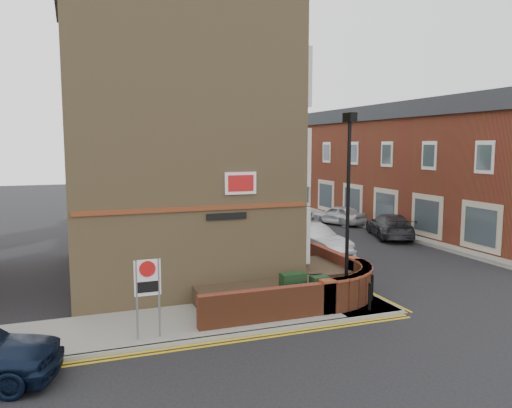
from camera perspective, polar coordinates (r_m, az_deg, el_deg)
The scene contains 27 objects.
ground at distance 15.55m, azimuth 7.28°, elevation -13.61°, with size 120.00×120.00×0.00m, color black.
pavement_corner at distance 15.71m, azimuth -7.09°, elevation -13.15°, with size 13.00×3.00×0.12m, color gray.
pavement_main at distance 30.68m, azimuth -3.27°, elevation -3.24°, with size 2.00×32.00×0.12m, color gray.
pavement_far at distance 33.04m, azimuth 16.94°, elevation -2.80°, with size 4.00×40.00×0.12m, color gray.
kerb_side at distance 14.35m, azimuth -5.67°, elevation -15.12°, with size 13.00×0.15×0.12m, color gray.
kerb_main_near at distance 30.98m, azimuth -1.50°, elevation -3.13°, with size 0.15×32.00×0.12m, color gray.
kerb_main_far at distance 31.88m, azimuth 14.06°, elevation -3.05°, with size 0.15×40.00×0.12m, color gray.
yellow_lines_side at distance 14.15m, azimuth -5.40°, elevation -15.69°, with size 13.00×0.28×0.01m, color gold.
yellow_lines_main at distance 31.07m, azimuth -1.06°, elevation -3.20°, with size 0.28×32.00×0.01m, color gold.
corner_building at distance 21.29m, azimuth -9.65°, elevation 8.91°, with size 8.95×10.40×13.60m.
garden_wall at distance 17.68m, azimuth 3.47°, elevation -11.02°, with size 6.80×6.00×1.20m, color brown, non-canonical shape.
lamppost at distance 16.54m, azimuth 10.45°, elevation -0.48°, with size 0.25×0.50×6.30m.
utility_cabinet_large at distance 16.30m, azimuth 4.23°, elevation -9.93°, with size 0.80×0.45×1.20m, color black.
utility_cabinet_small at distance 16.40m, azimuth 7.25°, elevation -10.05°, with size 0.55×0.40×1.10m, color black.
bollard_near at distance 16.66m, azimuth 12.87°, elevation -10.25°, with size 0.11×0.11×0.90m, color black.
bollard_far at distance 17.62m, azimuth 13.09°, elevation -9.31°, with size 0.11×0.11×0.90m, color black.
zone_sign at distance 14.03m, azimuth -12.28°, elevation -8.92°, with size 0.72×0.07×2.20m.
far_terrace at distance 36.73m, azimuth 15.25°, elevation 4.44°, with size 5.40×30.40×8.00m.
far_terrace_cream at distance 55.19m, azimuth 2.47°, elevation 5.40°, with size 5.40×12.40×8.00m.
tree_near at distance 28.35m, azimuth -2.17°, elevation 5.38°, with size 3.64×3.65×6.70m.
tree_mid at distance 36.03m, azimuth -6.15°, elevation 6.44°, with size 4.03×4.03×7.42m.
tree_far at distance 43.84m, azimuth -8.72°, elevation 6.09°, with size 3.81×3.81×7.00m.
traffic_light_assembly at distance 39.09m, azimuth -6.60°, elevation 2.92°, with size 0.20×0.16×4.20m.
silver_car_near at distance 24.65m, azimuth 6.22°, elevation -4.07°, with size 1.64×4.69×1.55m, color #B0B1B8.
red_car_main at distance 35.56m, azimuth -2.70°, elevation -0.72°, with size 2.48×5.38×1.49m, color maroon.
grey_car_far at distance 30.19m, azimuth 15.03°, elevation -2.40°, with size 1.95×4.79×1.39m, color #28292D.
silver_car_far at distance 34.33m, azimuth 9.38°, elevation -1.23°, with size 1.56×3.88×1.32m, color #BABCC2.
Camera 1 is at (-6.80, -12.90, 5.41)m, focal length 35.00 mm.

